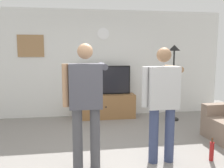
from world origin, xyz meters
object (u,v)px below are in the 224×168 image
at_px(tv_stand, 105,106).
at_px(wall_clock, 103,34).
at_px(framed_picture, 31,46).
at_px(floor_lamp, 174,67).
at_px(beverage_bottle, 212,151).
at_px(television, 105,80).
at_px(person_standing_nearer_lamp, 86,99).
at_px(person_standing_nearer_couch, 162,98).

bearing_deg(tv_stand, wall_clock, 90.00).
distance_m(framed_picture, floor_lamp, 3.49).
distance_m(wall_clock, framed_picture, 1.80).
bearing_deg(floor_lamp, beverage_bottle, -97.58).
bearing_deg(framed_picture, television, -7.97).
xyz_separation_m(tv_stand, person_standing_nearer_lamp, (-0.57, -2.53, 0.71)).
bearing_deg(person_standing_nearer_couch, framed_picture, 129.74).
relative_size(floor_lamp, beverage_bottle, 5.06).
height_order(tv_stand, person_standing_nearer_couch, person_standing_nearer_couch).
bearing_deg(television, person_standing_nearer_lamp, -102.55).
bearing_deg(television, tv_stand, -90.00).
height_order(tv_stand, floor_lamp, floor_lamp).
bearing_deg(person_standing_nearer_couch, person_standing_nearer_lamp, -178.18).
bearing_deg(person_standing_nearer_lamp, framed_picture, 113.05).
bearing_deg(person_standing_nearer_couch, tv_stand, 102.30).
bearing_deg(floor_lamp, framed_picture, 168.39).
xyz_separation_m(wall_clock, beverage_bottle, (1.32, -2.88, -1.96)).
bearing_deg(floor_lamp, tv_stand, 166.03).
distance_m(floor_lamp, beverage_bottle, 2.49).
bearing_deg(person_standing_nearer_couch, beverage_bottle, -6.96).
distance_m(person_standing_nearer_lamp, beverage_bottle, 2.08).
height_order(floor_lamp, person_standing_nearer_couch, floor_lamp).
distance_m(floor_lamp, person_standing_nearer_lamp, 3.06).
xyz_separation_m(television, wall_clock, (0.00, 0.24, 1.15)).
relative_size(television, wall_clock, 4.38).
bearing_deg(tv_stand, person_standing_nearer_lamp, -102.77).
distance_m(person_standing_nearer_lamp, person_standing_nearer_couch, 1.12).
xyz_separation_m(tv_stand, wall_clock, (0.00, 0.29, 1.81)).
bearing_deg(framed_picture, floor_lamp, -11.61).
distance_m(framed_picture, beverage_bottle, 4.54).
xyz_separation_m(wall_clock, floor_lamp, (1.61, -0.69, -0.81)).
bearing_deg(wall_clock, person_standing_nearer_couch, -78.95).
bearing_deg(beverage_bottle, wall_clock, 114.59).
xyz_separation_m(television, beverage_bottle, (1.32, -2.64, -0.80)).
bearing_deg(framed_picture, tv_stand, -9.44).
distance_m(tv_stand, television, 0.66).
bearing_deg(person_standing_nearer_lamp, person_standing_nearer_couch, 1.82).
relative_size(wall_clock, person_standing_nearer_lamp, 0.17).
relative_size(floor_lamp, person_standing_nearer_lamp, 1.03).
distance_m(wall_clock, person_standing_nearer_couch, 3.05).
height_order(framed_picture, person_standing_nearer_couch, framed_picture).
relative_size(tv_stand, wall_clock, 5.09).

